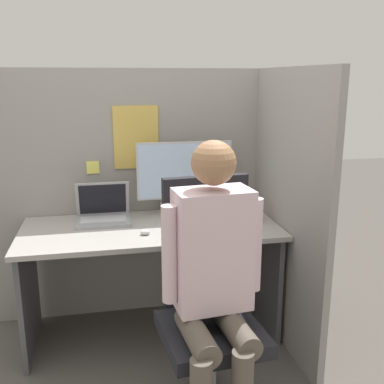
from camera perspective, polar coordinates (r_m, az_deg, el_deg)
ground_plane at (r=2.80m, az=-4.09°, el=-21.08°), size 12.00×12.00×0.00m
cubicle_panel_back at (r=3.09m, az=-6.05°, el=-0.33°), size 2.06×0.05×1.68m
cubicle_panel_right at (r=2.86m, az=11.09°, el=-1.75°), size 0.04×1.32×1.68m
desk at (r=2.83m, az=-5.18°, el=-7.73°), size 1.56×0.69×0.73m
paper_box at (r=2.97m, az=-0.92°, el=-2.29°), size 0.29×0.23×0.07m
monitor at (r=2.91m, az=-0.95°, el=2.38°), size 0.62×0.22×0.42m
laptop at (r=2.89m, az=-11.19°, el=-2.78°), size 0.33×0.24×0.25m
mouse at (r=2.62m, az=-5.96°, el=-5.10°), size 0.06×0.04×0.03m
stapler at (r=2.91m, az=7.99°, el=-2.98°), size 0.04×0.16×0.05m
carrot_toy at (r=2.57m, az=-0.36°, el=-5.26°), size 0.05×0.13×0.05m
office_chair at (r=2.27m, az=2.11°, el=-13.09°), size 0.53×0.57×1.15m
person at (r=2.02m, az=2.85°, el=-10.03°), size 0.48×0.48×1.36m
coffee_mug at (r=3.08m, az=6.32°, el=-1.49°), size 0.09×0.09×0.10m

